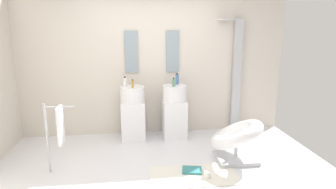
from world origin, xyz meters
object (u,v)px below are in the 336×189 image
at_px(magazine_teal, 192,170).
at_px(soap_bottle_blue, 177,79).
at_px(soap_bottle_green, 174,82).
at_px(soap_bottle_white, 125,82).
at_px(shower_column, 236,73).
at_px(towel_rack, 58,127).
at_px(pedestal_sink_left, 133,113).
at_px(soap_bottle_amber, 133,84).
at_px(lounge_chair, 237,138).
at_px(coffee_mug, 207,174).
at_px(pedestal_sink_right, 175,111).

xyz_separation_m(magazine_teal, soap_bottle_blue, (0.01, 1.40, 1.00)).
bearing_deg(soap_bottle_green, soap_bottle_white, 174.67).
height_order(shower_column, towel_rack, shower_column).
height_order(pedestal_sink_left, towel_rack, pedestal_sink_left).
bearing_deg(shower_column, pedestal_sink_left, -173.25).
bearing_deg(soap_bottle_blue, soap_bottle_amber, -164.23).
relative_size(magazine_teal, soap_bottle_green, 1.66).
distance_m(pedestal_sink_left, soap_bottle_green, 0.87).
height_order(lounge_chair, coffee_mug, lounge_chair).
bearing_deg(soap_bottle_amber, soap_bottle_green, 2.40).
xyz_separation_m(lounge_chair, soap_bottle_white, (-1.59, 1.02, 0.66)).
xyz_separation_m(soap_bottle_white, soap_bottle_blue, (0.90, 0.11, 0.01)).
bearing_deg(pedestal_sink_left, soap_bottle_white, -170.71).
bearing_deg(shower_column, magazine_teal, -126.20).
bearing_deg(pedestal_sink_left, pedestal_sink_right, 0.00).
bearing_deg(pedestal_sink_right, shower_column, 10.85).
distance_m(pedestal_sink_left, soap_bottle_amber, 0.54).
xyz_separation_m(pedestal_sink_left, soap_bottle_blue, (0.78, 0.09, 0.55)).
xyz_separation_m(coffee_mug, soap_bottle_amber, (-0.92, 1.36, 0.94)).
xyz_separation_m(shower_column, soap_bottle_blue, (-1.11, -0.13, -0.06)).
xyz_separation_m(pedestal_sink_left, soap_bottle_amber, (0.01, -0.12, 0.53)).
distance_m(lounge_chair, soap_bottle_amber, 1.85).
bearing_deg(towel_rack, magazine_teal, -7.82).
bearing_deg(coffee_mug, magazine_teal, 131.89).
xyz_separation_m(towel_rack, soap_bottle_green, (1.66, 0.97, 0.37)).
distance_m(lounge_chair, soap_bottle_green, 1.39).
distance_m(lounge_chair, towel_rack, 2.46).
distance_m(coffee_mug, soap_bottle_blue, 1.86).
relative_size(pedestal_sink_left, soap_bottle_amber, 7.02).
bearing_deg(soap_bottle_amber, pedestal_sink_right, 9.77).
height_order(pedestal_sink_right, soap_bottle_white, soap_bottle_white).
bearing_deg(coffee_mug, pedestal_sink_right, 97.90).
bearing_deg(soap_bottle_blue, soap_bottle_white, -172.74).
xyz_separation_m(pedestal_sink_left, soap_bottle_white, (-0.12, -0.02, 0.54)).
bearing_deg(soap_bottle_blue, soap_bottle_green, -115.47).
distance_m(pedestal_sink_right, shower_column, 1.33).
bearing_deg(pedestal_sink_right, lounge_chair, -54.01).
height_order(pedestal_sink_right, soap_bottle_amber, soap_bottle_amber).
height_order(towel_rack, coffee_mug, towel_rack).
relative_size(pedestal_sink_right, towel_rack, 1.08).
xyz_separation_m(shower_column, soap_bottle_white, (-2.00, -0.24, -0.07)).
bearing_deg(magazine_teal, coffee_mug, -36.85).
bearing_deg(pedestal_sink_left, coffee_mug, -58.05).
distance_m(magazine_teal, soap_bottle_white, 1.85).
bearing_deg(pedestal_sink_left, shower_column, 6.75).
bearing_deg(towel_rack, soap_bottle_white, 50.84).
distance_m(lounge_chair, coffee_mug, 0.77).
relative_size(pedestal_sink_left, soap_bottle_green, 6.66).
bearing_deg(pedestal_sink_left, soap_bottle_green, -7.85).
height_order(coffee_mug, soap_bottle_white, soap_bottle_white).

